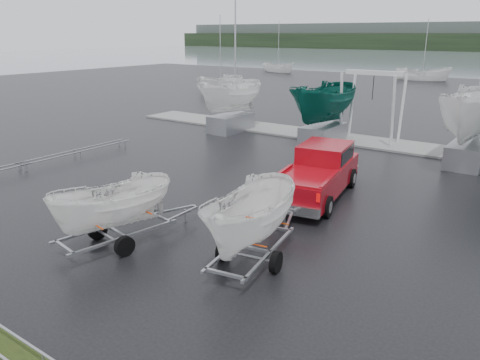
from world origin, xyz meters
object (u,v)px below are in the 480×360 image
at_px(pickup_truck, 319,170).
at_px(trailer_hitched, 252,170).
at_px(trailer_parked, 110,167).
at_px(boat_hoist, 372,97).

distance_m(pickup_truck, trailer_hitched, 6.62).
xyz_separation_m(trailer_parked, boat_hoist, (1.13, 17.79, 0.22)).
bearing_deg(pickup_truck, trailer_parked, -120.29).
relative_size(pickup_truck, trailer_parked, 1.35).
height_order(pickup_truck, boat_hoist, boat_hoist).
xyz_separation_m(pickup_truck, trailer_parked, (-2.88, -7.71, 1.44)).
bearing_deg(trailer_parked, pickup_truck, 79.87).
xyz_separation_m(pickup_truck, trailer_hitched, (1.09, -6.30, 1.71)).
bearing_deg(trailer_hitched, trailer_parked, -170.24).
xyz_separation_m(trailer_hitched, trailer_parked, (-3.97, -1.41, -0.27)).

